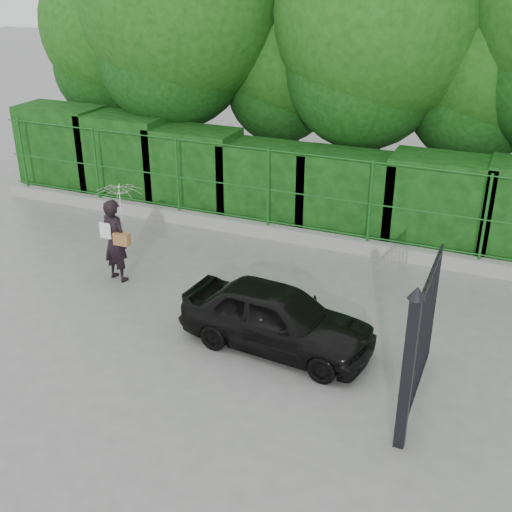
% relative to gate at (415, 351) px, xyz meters
% --- Properties ---
extents(ground, '(80.00, 80.00, 0.00)m').
position_rel_gate_xyz_m(ground, '(-4.60, 0.72, -1.19)').
color(ground, gray).
extents(kerb, '(14.00, 0.25, 0.30)m').
position_rel_gate_xyz_m(kerb, '(-4.60, 5.22, -1.04)').
color(kerb, '#9E9E99').
rests_on(kerb, ground).
extents(fence, '(14.13, 0.06, 1.80)m').
position_rel_gate_xyz_m(fence, '(-4.38, 5.22, 0.01)').
color(fence, '#185A1C').
rests_on(fence, kerb).
extents(hedge, '(14.20, 1.20, 2.27)m').
position_rel_gate_xyz_m(hedge, '(-4.75, 6.22, -0.15)').
color(hedge, black).
rests_on(hedge, ground).
extents(trees, '(17.10, 6.15, 8.08)m').
position_rel_gate_xyz_m(trees, '(-3.46, 8.46, 3.43)').
color(trees, black).
rests_on(trees, ground).
extents(gate, '(0.22, 2.33, 2.36)m').
position_rel_gate_xyz_m(gate, '(0.00, 0.00, 0.00)').
color(gate, black).
rests_on(gate, ground).
extents(woman, '(0.94, 0.92, 1.98)m').
position_rel_gate_xyz_m(woman, '(-6.05, 2.16, 0.10)').
color(woman, black).
rests_on(woman, ground).
extents(car, '(3.31, 1.57, 1.09)m').
position_rel_gate_xyz_m(car, '(-2.35, 1.09, -0.64)').
color(car, black).
rests_on(car, ground).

